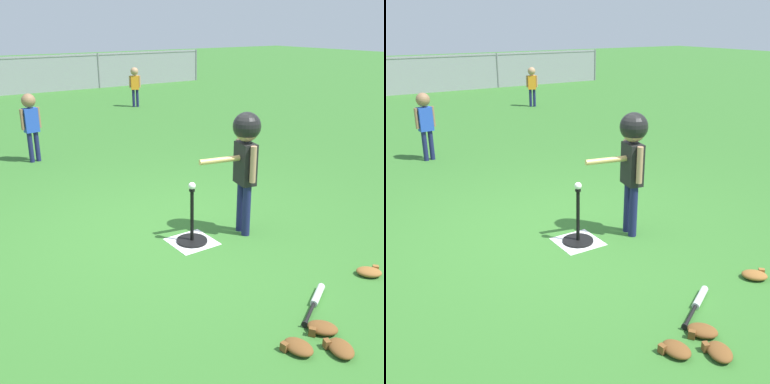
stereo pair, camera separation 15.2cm
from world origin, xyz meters
The scene contains 12 objects.
ground_plane centered at (0.00, 0.00, 0.00)m, with size 60.00×60.00×0.00m, color #336B28.
home_plate centered at (0.08, -0.24, 0.00)m, with size 0.44×0.44×0.01m, color white.
batting_tee centered at (0.08, -0.24, 0.09)m, with size 0.32×0.32×0.58m.
baseball_on_tee centered at (0.08, -0.24, 0.61)m, with size 0.07×0.07×0.07m, color white.
batter_child centered at (0.65, -0.36, 0.93)m, with size 0.65×0.37×1.31m.
fielder_deep_center centered at (3.31, 7.30, 0.66)m, with size 0.28×0.20×1.03m.
fielder_near_right centered at (-0.42, 3.61, 0.70)m, with size 0.32×0.22×1.10m.
spare_bat_silver centered at (0.31, -1.71, 0.03)m, with size 0.54×0.34×0.06m.
glove_by_plate centered at (-0.02, -2.22, 0.04)m, with size 0.23×0.26×0.07m.
glove_near_bats centered at (1.03, -1.68, 0.04)m, with size 0.27×0.27×0.07m.
glove_tossed_aside centered at (0.05, -2.00, 0.04)m, with size 0.26×0.27×0.07m.
glove_outfield_drop centered at (-0.25, -2.05, 0.04)m, with size 0.20×0.24×0.07m.
Camera 2 is at (-2.18, -3.90, 2.14)m, focal length 43.18 mm.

